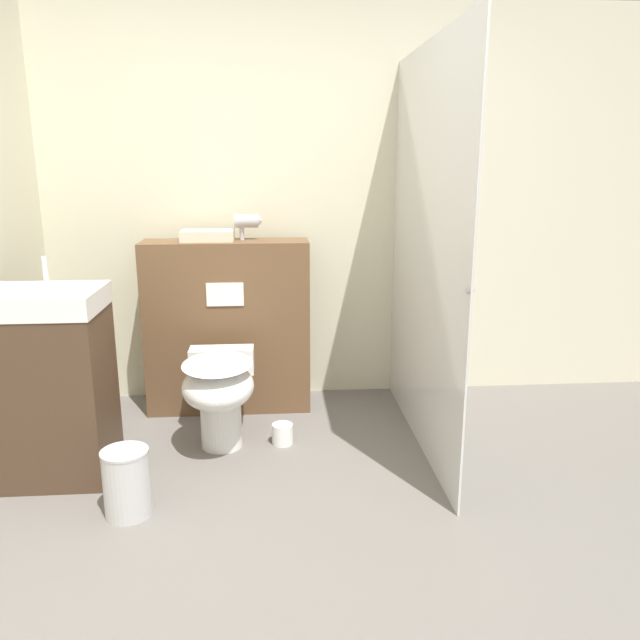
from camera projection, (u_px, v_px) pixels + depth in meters
ground_plane at (311, 561)px, 2.47m from camera, size 12.00×12.00×0.00m
wall_back at (291, 208)px, 4.02m from camera, size 8.00×0.06×2.50m
partition_panel at (228, 326)px, 3.90m from camera, size 1.01×0.31×1.07m
shower_glass at (425, 253)px, 3.30m from camera, size 0.04×1.62×2.13m
toilet at (219, 390)px, 3.36m from camera, size 0.38×0.60×0.52m
sink_vanity at (48, 384)px, 3.06m from camera, size 0.57×0.47×1.09m
hair_drier at (248, 222)px, 3.79m from camera, size 0.17×0.08×0.16m
folded_towel at (208, 236)px, 3.76m from camera, size 0.32×0.18×0.06m
spare_toilet_roll at (282, 434)px, 3.49m from camera, size 0.12×0.12×0.12m
waste_bin at (127, 483)px, 2.76m from camera, size 0.21×0.21×0.31m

